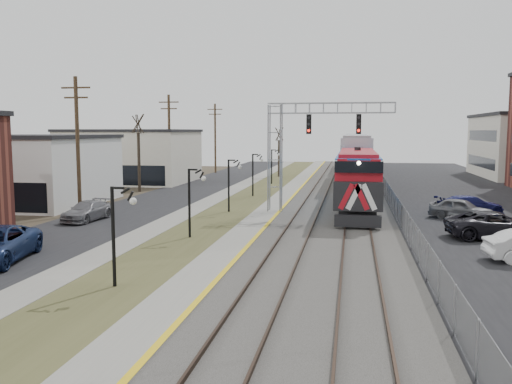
# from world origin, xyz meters

# --- Properties ---
(street_west) EXTENTS (7.00, 120.00, 0.04)m
(street_west) POSITION_xyz_m (-11.50, 35.00, 0.02)
(street_west) COLOR black
(street_west) RESTS_ON ground
(sidewalk) EXTENTS (2.00, 120.00, 0.08)m
(sidewalk) POSITION_xyz_m (-7.00, 35.00, 0.04)
(sidewalk) COLOR gray
(sidewalk) RESTS_ON ground
(grass_median) EXTENTS (4.00, 120.00, 0.06)m
(grass_median) POSITION_xyz_m (-4.00, 35.00, 0.03)
(grass_median) COLOR #474726
(grass_median) RESTS_ON ground
(platform) EXTENTS (2.00, 120.00, 0.24)m
(platform) POSITION_xyz_m (-1.00, 35.00, 0.12)
(platform) COLOR gray
(platform) RESTS_ON ground
(ballast_bed) EXTENTS (8.00, 120.00, 0.20)m
(ballast_bed) POSITION_xyz_m (4.00, 35.00, 0.10)
(ballast_bed) COLOR #595651
(ballast_bed) RESTS_ON ground
(parking_lot) EXTENTS (16.00, 120.00, 0.04)m
(parking_lot) POSITION_xyz_m (16.00, 35.00, 0.02)
(parking_lot) COLOR black
(parking_lot) RESTS_ON ground
(platform_edge) EXTENTS (0.24, 120.00, 0.01)m
(platform_edge) POSITION_xyz_m (-0.12, 35.00, 0.24)
(platform_edge) COLOR gold
(platform_edge) RESTS_ON platform
(track_near) EXTENTS (1.58, 120.00, 0.15)m
(track_near) POSITION_xyz_m (2.00, 35.00, 0.28)
(track_near) COLOR #2D2119
(track_near) RESTS_ON ballast_bed
(track_far) EXTENTS (1.58, 120.00, 0.15)m
(track_far) POSITION_xyz_m (5.50, 35.00, 0.28)
(track_far) COLOR #2D2119
(track_far) RESTS_ON ballast_bed
(train) EXTENTS (3.00, 63.05, 5.33)m
(train) POSITION_xyz_m (5.50, 54.37, 2.88)
(train) COLOR #1658B5
(train) RESTS_ON ground
(signal_gantry) EXTENTS (9.00, 1.07, 8.15)m
(signal_gantry) POSITION_xyz_m (1.22, 27.99, 5.59)
(signal_gantry) COLOR gray
(signal_gantry) RESTS_ON ground
(lampposts) EXTENTS (0.14, 62.14, 4.00)m
(lampposts) POSITION_xyz_m (-4.00, 18.29, 2.00)
(lampposts) COLOR black
(lampposts) RESTS_ON ground
(utility_poles) EXTENTS (0.28, 80.28, 10.00)m
(utility_poles) POSITION_xyz_m (-14.50, 25.00, 5.00)
(utility_poles) COLOR #4C3823
(utility_poles) RESTS_ON ground
(fence) EXTENTS (0.04, 120.00, 1.60)m
(fence) POSITION_xyz_m (8.20, 35.00, 0.80)
(fence) COLOR gray
(fence) RESTS_ON ground
(bare_trees) EXTENTS (12.30, 42.30, 5.95)m
(bare_trees) POSITION_xyz_m (-12.66, 38.91, 2.70)
(bare_trees) COLOR #382D23
(bare_trees) RESTS_ON ground
(car_lot_c) EXTENTS (5.84, 3.26, 1.54)m
(car_lot_c) POSITION_xyz_m (13.26, 20.81, 0.77)
(car_lot_c) COLOR black
(car_lot_c) RESTS_ON ground
(car_lot_d) EXTENTS (5.28, 3.59, 1.42)m
(car_lot_d) POSITION_xyz_m (13.61, 29.65, 0.71)
(car_lot_d) COLOR navy
(car_lot_d) RESTS_ON ground
(car_lot_e) EXTENTS (4.57, 3.25, 1.45)m
(car_lot_e) POSITION_xyz_m (12.58, 27.60, 0.72)
(car_lot_e) COLOR slate
(car_lot_e) RESTS_ON ground
(car_street_b) EXTENTS (2.22, 4.68, 1.32)m
(car_street_b) POSITION_xyz_m (-12.65, 22.50, 0.66)
(car_street_b) COLOR slate
(car_street_b) RESTS_ON ground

